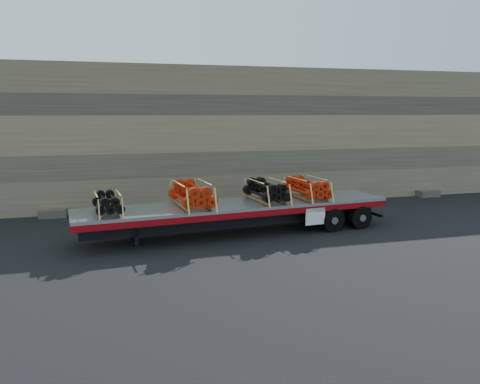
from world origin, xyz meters
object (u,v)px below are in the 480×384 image
object	(u,v)px
bundle_midrear	(266,191)
bundle_midfront	(192,195)
bundle_rear	(307,188)
trailer	(237,218)
bundle_front	(108,203)

from	to	relation	value
bundle_midrear	bundle_midfront	bearing A→B (deg)	-180.00
bundle_midrear	bundle_rear	size ratio (longest dim) A/B	1.00
trailer	bundle_midfront	xyz separation A→B (m)	(-1.80, -0.18, 1.06)
trailer	bundle_front	world-z (taller)	bundle_front
trailer	bundle_rear	bearing A→B (deg)	0.00
bundle_midfront	bundle_rear	world-z (taller)	bundle_midfront
bundle_midfront	bundle_midrear	world-z (taller)	bundle_midfront
trailer	bundle_rear	world-z (taller)	bundle_rear
bundle_front	bundle_rear	size ratio (longest dim) A/B	0.83
bundle_midrear	bundle_rear	bearing A→B (deg)	0.00
bundle_midrear	trailer	bearing A→B (deg)	180.00
trailer	bundle_midfront	world-z (taller)	bundle_midfront
trailer	bundle_front	bearing A→B (deg)	180.00
trailer	bundle_front	distance (m)	4.97
bundle_front	trailer	bearing A→B (deg)	0.00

